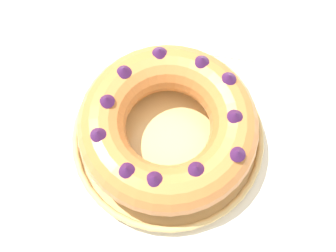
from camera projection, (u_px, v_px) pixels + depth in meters
The scene contains 5 objects.
ground_plane at pixel (174, 226), 1.59m from camera, with size 8.00×8.00×0.00m, color #4C4742.
dining_table at pixel (177, 162), 0.95m from camera, with size 1.33×1.26×0.78m.
serving_dish at pixel (168, 137), 0.86m from camera, with size 0.35×0.35×0.02m.
bundt_cake at pixel (168, 126), 0.81m from camera, with size 0.32×0.32×0.10m.
napkin at pixel (231, 25), 0.97m from camera, with size 0.16×0.11×0.00m, color white.
Camera 1 is at (-0.28, -0.09, 1.60)m, focal length 50.00 mm.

